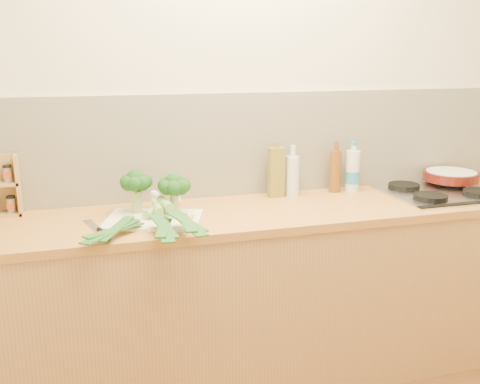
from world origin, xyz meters
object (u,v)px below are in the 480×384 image
object	(u,v)px
chopping_board	(154,219)
chefs_knife	(101,232)
skillet	(452,176)
gas_hob	(441,192)

from	to	relation	value
chopping_board	chefs_knife	xyz separation A→B (m)	(-0.24, -0.12, 0.00)
chopping_board	skillet	bearing A→B (deg)	23.96
chefs_knife	skillet	distance (m)	1.96
gas_hob	chefs_knife	distance (m)	1.79
chefs_knife	skillet	world-z (taller)	skillet
chopping_board	chefs_knife	bearing A→B (deg)	-134.85
chopping_board	chefs_knife	world-z (taller)	chefs_knife
gas_hob	chopping_board	size ratio (longest dim) A/B	1.38
skillet	chopping_board	bearing A→B (deg)	-154.78
chefs_knife	skillet	bearing A→B (deg)	-5.99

